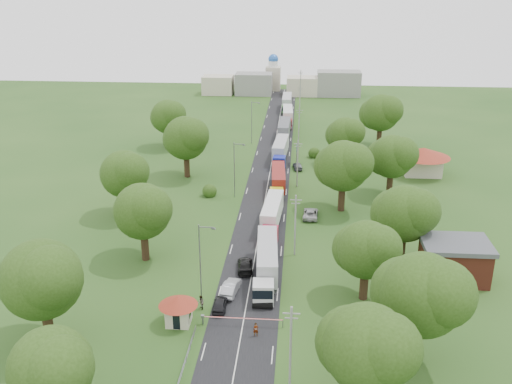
# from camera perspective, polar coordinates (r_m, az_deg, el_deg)

# --- Properties ---
(ground) EXTENTS (260.00, 260.00, 0.00)m
(ground) POSITION_cam_1_polar(r_m,az_deg,el_deg) (87.34, 0.32, -4.09)
(ground) COLOR #224617
(ground) RESTS_ON ground
(road) EXTENTS (8.00, 200.00, 0.04)m
(road) POSITION_cam_1_polar(r_m,az_deg,el_deg) (105.79, 1.13, 0.43)
(road) COLOR black
(road) RESTS_ON ground
(boom_barrier) EXTENTS (9.22, 0.35, 1.18)m
(boom_barrier) POSITION_cam_1_polar(r_m,az_deg,el_deg) (65.20, -2.57, -12.53)
(boom_barrier) COLOR slate
(boom_barrier) RESTS_ON ground
(guard_booth) EXTENTS (4.40, 4.40, 3.45)m
(guard_booth) POSITION_cam_1_polar(r_m,az_deg,el_deg) (65.42, -7.77, -11.28)
(guard_booth) COLOR beige
(guard_booth) RESTS_ON ground
(guard_rail) EXTENTS (0.10, 17.00, 1.70)m
(guard_rail) POSITION_cam_1_polar(r_m,az_deg,el_deg) (58.29, -7.56, -18.39)
(guard_rail) COLOR slate
(guard_rail) RESTS_ON ground
(info_sign) EXTENTS (0.12, 3.10, 4.10)m
(info_sign) POSITION_cam_1_polar(r_m,az_deg,el_deg) (118.94, 4.09, 4.21)
(info_sign) COLOR slate
(info_sign) RESTS_ON ground
(pole_0) EXTENTS (1.60, 0.24, 9.00)m
(pole_0) POSITION_cam_1_polar(r_m,az_deg,el_deg) (54.41, 3.48, -15.24)
(pole_0) COLOR gray
(pole_0) RESTS_ON ground
(pole_1) EXTENTS (1.60, 0.24, 9.00)m
(pole_1) POSITION_cam_1_polar(r_m,az_deg,el_deg) (78.83, 3.94, -3.25)
(pole_1) COLOR gray
(pole_1) RESTS_ON ground
(pole_2) EXTENTS (1.60, 0.24, 9.00)m
(pole_2) POSITION_cam_1_polar(r_m,az_deg,el_deg) (105.06, 4.18, 2.93)
(pole_2) COLOR gray
(pole_2) RESTS_ON ground
(pole_3) EXTENTS (1.60, 0.24, 9.00)m
(pole_3) POSITION_cam_1_polar(r_m,az_deg,el_deg) (132.01, 4.32, 6.62)
(pole_3) COLOR gray
(pole_3) RESTS_ON ground
(pole_4) EXTENTS (1.60, 0.24, 9.00)m
(pole_4) POSITION_cam_1_polar(r_m,az_deg,el_deg) (159.33, 4.41, 9.05)
(pole_4) COLOR gray
(pole_4) RESTS_ON ground
(pole_5) EXTENTS (1.60, 0.24, 9.00)m
(pole_5) POSITION_cam_1_polar(r_m,az_deg,el_deg) (186.85, 4.48, 10.76)
(pole_5) COLOR gray
(pole_5) RESTS_ON ground
(lamp_0) EXTENTS (2.03, 0.22, 10.00)m
(lamp_0) POSITION_cam_1_polar(r_m,az_deg,el_deg) (67.67, -5.49, -6.72)
(lamp_0) COLOR slate
(lamp_0) RESTS_ON ground
(lamp_1) EXTENTS (2.03, 0.22, 10.00)m
(lamp_1) POSITION_cam_1_polar(r_m,az_deg,el_deg) (99.71, -2.10, 2.52)
(lamp_1) COLOR slate
(lamp_1) RESTS_ON ground
(lamp_2) EXTENTS (2.03, 0.22, 10.00)m
(lamp_2) POSITION_cam_1_polar(r_m,az_deg,el_deg) (133.25, -0.37, 7.19)
(lamp_2) COLOR slate
(lamp_2) RESTS_ON ground
(tree_0) EXTENTS (8.80, 8.80, 11.07)m
(tree_0) POSITION_cam_1_polar(r_m,az_deg,el_deg) (50.99, 11.03, -14.90)
(tree_0) COLOR #382616
(tree_0) RESTS_ON ground
(tree_1) EXTENTS (9.60, 9.60, 12.05)m
(tree_1) POSITION_cam_1_polar(r_m,az_deg,el_deg) (58.31, 16.21, -9.75)
(tree_1) COLOR #382616
(tree_1) RESTS_ON ground
(tree_2) EXTENTS (8.00, 8.00, 10.10)m
(tree_2) POSITION_cam_1_polar(r_m,az_deg,el_deg) (68.67, 10.98, -5.63)
(tree_2) COLOR #382616
(tree_2) RESTS_ON ground
(tree_3) EXTENTS (8.80, 8.80, 11.07)m
(tree_3) POSITION_cam_1_polar(r_m,az_deg,el_deg) (78.35, 14.64, -2.04)
(tree_3) COLOR #382616
(tree_3) RESTS_ON ground
(tree_4) EXTENTS (9.60, 9.60, 12.05)m
(tree_4) POSITION_cam_1_polar(r_m,az_deg,el_deg) (94.05, 8.72, 2.63)
(tree_4) COLOR #382616
(tree_4) RESTS_ON ground
(tree_5) EXTENTS (8.80, 8.80, 11.07)m
(tree_5) POSITION_cam_1_polar(r_m,az_deg,el_deg) (102.87, 13.43, 3.50)
(tree_5) COLOR #382616
(tree_5) RESTS_ON ground
(tree_6) EXTENTS (8.00, 8.00, 10.10)m
(tree_6) POSITION_cam_1_polar(r_m,az_deg,el_deg) (118.47, 8.89, 5.75)
(tree_6) COLOR #382616
(tree_6) RESTS_ON ground
(tree_7) EXTENTS (9.60, 9.60, 12.05)m
(tree_7) POSITION_cam_1_polar(r_m,az_deg,el_deg) (133.66, 12.38, 7.77)
(tree_7) COLOR #382616
(tree_7) RESTS_ON ground
(tree_8) EXTENTS (8.00, 8.00, 10.10)m
(tree_8) POSITION_cam_1_polar(r_m,az_deg,el_deg) (51.75, -19.76, -16.13)
(tree_8) COLOR #382616
(tree_8) RESTS_ON ground
(tree_9) EXTENTS (9.60, 9.60, 12.05)m
(tree_9) POSITION_cam_1_polar(r_m,az_deg,el_deg) (62.61, -20.63, -8.09)
(tree_9) COLOR #382616
(tree_9) RESTS_ON ground
(tree_10) EXTENTS (8.80, 8.80, 11.07)m
(tree_10) POSITION_cam_1_polar(r_m,az_deg,el_deg) (78.05, -11.28, -1.85)
(tree_10) COLOR #382616
(tree_10) RESTS_ON ground
(tree_11) EXTENTS (8.80, 8.80, 11.07)m
(tree_11) POSITION_cam_1_polar(r_m,az_deg,el_deg) (93.46, -13.02, 1.81)
(tree_11) COLOR #382616
(tree_11) RESTS_ON ground
(tree_12) EXTENTS (9.60, 9.60, 12.05)m
(tree_12) POSITION_cam_1_polar(r_m,az_deg,el_deg) (110.34, -7.04, 5.41)
(tree_12) COLOR #382616
(tree_12) RESTS_ON ground
(tree_13) EXTENTS (8.80, 8.80, 11.07)m
(tree_13) POSITION_cam_1_polar(r_m,az_deg,el_deg) (131.12, -8.79, 7.48)
(tree_13) COLOR #382616
(tree_13) RESTS_ON ground
(house_brick) EXTENTS (8.60, 6.60, 5.20)m
(house_brick) POSITION_cam_1_polar(r_m,az_deg,el_deg) (77.84, 19.21, -6.42)
(house_brick) COLOR maroon
(house_brick) RESTS_ON ground
(house_cream) EXTENTS (10.08, 10.08, 5.80)m
(house_cream) POSITION_cam_1_polar(r_m,az_deg,el_deg) (116.50, 16.37, 3.38)
(house_cream) COLOR beige
(house_cream) RESTS_ON ground
(distant_town) EXTENTS (52.00, 8.00, 8.00)m
(distant_town) POSITION_cam_1_polar(r_m,az_deg,el_deg) (192.05, 3.01, 10.70)
(distant_town) COLOR gray
(distant_town) RESTS_ON ground
(church) EXTENTS (5.00, 5.00, 12.30)m
(church) POSITION_cam_1_polar(r_m,az_deg,el_deg) (199.80, 1.72, 11.66)
(church) COLOR beige
(church) RESTS_ON ground
(truck_0) EXTENTS (3.32, 15.15, 4.18)m
(truck_0) POSITION_cam_1_polar(r_m,az_deg,el_deg) (73.93, 1.08, -7.03)
(truck_0) COLOR silver
(truck_0) RESTS_ON ground
(truck_1) EXTENTS (3.13, 14.18, 3.92)m
(truck_1) POSITION_cam_1_polar(r_m,az_deg,el_deg) (88.23, 1.60, -2.36)
(truck_1) COLOR #B21434
(truck_1) RESTS_ON ground
(truck_2) EXTENTS (2.97, 13.84, 3.82)m
(truck_2) POSITION_cam_1_polar(r_m,az_deg,el_deg) (103.38, 2.23, 1.12)
(truck_2) COLOR yellow
(truck_2) RESTS_ON ground
(truck_3) EXTENTS (3.23, 14.80, 4.09)m
(truck_3) POSITION_cam_1_polar(r_m,az_deg,el_deg) (121.17, 2.45, 4.14)
(truck_3) COLOR #1B25A3
(truck_3) RESTS_ON ground
(truck_4) EXTENTS (2.85, 14.85, 4.11)m
(truck_4) POSITION_cam_1_polar(r_m,az_deg,el_deg) (137.45, 2.83, 6.14)
(truck_4) COLOR silver
(truck_4) RESTS_ON ground
(truck_5) EXTENTS (2.99, 14.54, 4.02)m
(truck_5) POSITION_cam_1_polar(r_m,az_deg,el_deg) (152.73, 3.19, 7.59)
(truck_5) COLOR #A81924
(truck_5) RESTS_ON ground
(truck_6) EXTENTS (2.58, 14.83, 4.11)m
(truck_6) POSITION_cam_1_polar(r_m,az_deg,el_deg) (169.12, 3.10, 8.89)
(truck_6) COLOR #276425
(truck_6) RESTS_ON ground
(car_lane_front) EXTENTS (1.58, 3.93, 1.34)m
(car_lane_front) POSITION_cam_1_polar(r_m,az_deg,el_deg) (68.25, -3.62, -11.12)
(car_lane_front) COLOR black
(car_lane_front) RESTS_ON ground
(car_lane_mid) EXTENTS (2.27, 4.86, 1.54)m
(car_lane_mid) POSITION_cam_1_polar(r_m,az_deg,el_deg) (71.26, -2.54, -9.51)
(car_lane_mid) COLOR #A7A9AF
(car_lane_mid) RESTS_ON ground
(car_lane_rear) EXTENTS (2.50, 5.12, 1.44)m
(car_lane_rear) POSITION_cam_1_polar(r_m,az_deg,el_deg) (76.38, -1.11, -7.34)
(car_lane_rear) COLOR black
(car_lane_rear) RESTS_ON ground
(car_verge_near) EXTENTS (2.59, 5.16, 1.40)m
(car_verge_near) POSITION_cam_1_polar(r_m,az_deg,el_deg) (92.88, 5.47, -2.16)
(car_verge_near) COLOR #B2B2B2
(car_verge_near) RESTS_ON ground
(car_verge_far) EXTENTS (2.23, 4.31, 1.40)m
(car_verge_far) POSITION_cam_1_polar(r_m,az_deg,el_deg) (116.25, 4.18, 2.63)
(car_verge_far) COLOR #4F5255
(car_verge_far) RESTS_ON ground
(pedestrian_near) EXTENTS (0.60, 0.42, 1.60)m
(pedestrian_near) POSITION_cam_1_polar(r_m,az_deg,el_deg) (63.48, -0.02, -13.63)
(pedestrian_near) COLOR gray
(pedestrian_near) RESTS_ON ground
(pedestrian_booth) EXTENTS (0.91, 1.03, 1.76)m
(pedestrian_booth) POSITION_cam_1_polar(r_m,az_deg,el_deg) (68.23, -5.53, -10.98)
(pedestrian_booth) COLOR gray
(pedestrian_booth) RESTS_ON ground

